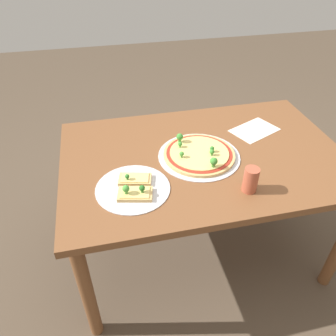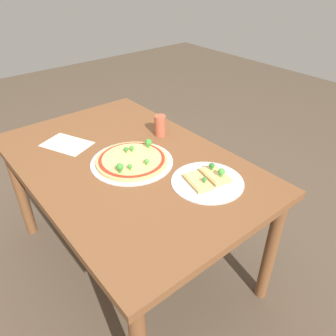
{
  "view_description": "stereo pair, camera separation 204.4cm",
  "coord_description": "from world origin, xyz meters",
  "views": [
    {
      "loc": [
        -0.45,
        -1.22,
        1.63
      ],
      "look_at": [
        -0.2,
        -0.09,
        0.72
      ],
      "focal_mm": 35.0,
      "sensor_mm": 36.0,
      "label": 1
    },
    {
      "loc": [
        -1.16,
        0.69,
        1.54
      ],
      "look_at": [
        -0.2,
        -0.09,
        0.72
      ],
      "focal_mm": 35.0,
      "sensor_mm": 36.0,
      "label": 2
    }
  ],
  "objects": [
    {
      "name": "pizza_tray_slice",
      "position": [
        -0.37,
        -0.18,
        0.71
      ],
      "size": [
        0.32,
        0.32,
        0.06
      ],
      "color": "silver",
      "rests_on": "dining_table"
    },
    {
      "name": "ground_plane",
      "position": [
        0.0,
        0.0,
        0.0
      ],
      "size": [
        8.0,
        8.0,
        0.0
      ],
      "primitive_type": "plane",
      "color": "brown"
    },
    {
      "name": "paper_menu",
      "position": [
        0.33,
        0.15,
        0.7
      ],
      "size": [
        0.29,
        0.25,
        0.0
      ],
      "primitive_type": "cube",
      "rotation": [
        0.0,
        0.0,
        0.42
      ],
      "color": "silver",
      "rests_on": "dining_table"
    },
    {
      "name": "drinking_cup",
      "position": [
        0.11,
        -0.29,
        0.75
      ],
      "size": [
        0.06,
        0.06,
        0.11
      ],
      "primitive_type": "cylinder",
      "color": "#AD5138",
      "rests_on": "dining_table"
    },
    {
      "name": "dining_table",
      "position": [
        0.0,
        0.0,
        0.62
      ],
      "size": [
        1.37,
        0.89,
        0.7
      ],
      "color": "brown",
      "rests_on": "ground_plane"
    },
    {
      "name": "pizza_tray_whole",
      "position": [
        -0.03,
        -0.01,
        0.71
      ],
      "size": [
        0.39,
        0.39,
        0.07
      ],
      "color": "silver",
      "rests_on": "dining_table"
    }
  ]
}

